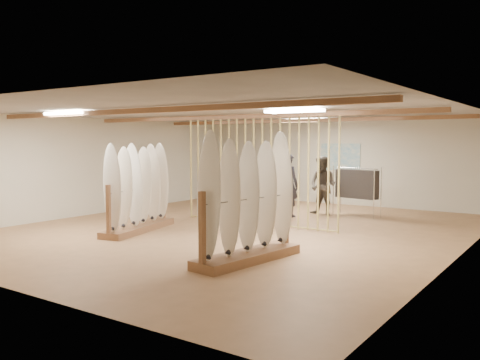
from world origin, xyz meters
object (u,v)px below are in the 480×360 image
Objects in this scene: rack_right at (248,219)px; shopper_b at (323,182)px; rack_left at (139,202)px; clothing_rack_a at (264,173)px; clothing_rack_b at (357,184)px; shopper_a at (288,181)px.

rack_right is 1.24× the size of shopper_b.
rack_left is at bearing 171.87° from rack_right.
shopper_b is (2.48, 4.86, 0.28)m from rack_left.
shopper_b is at bearing -26.42° from clothing_rack_a.
rack_left is 1.80× the size of clothing_rack_b.
rack_left is 6.19m from clothing_rack_b.
shopper_a is at bearing 52.42° from rack_left.
rack_right is 6.27m from clothing_rack_b.
rack_right is at bearing -74.96° from clothing_rack_b.
rack_left is at bearing -112.15° from clothing_rack_b.
shopper_a is at bearing 119.15° from rack_right.
clothing_rack_a is 2.83m from shopper_b.
clothing_rack_b is at bearing 101.59° from rack_right.
rack_left reaches higher than shopper_b.
rack_right is at bearing -29.22° from rack_left.
rack_left is 4.43m from shopper_a.
clothing_rack_a is at bearing -36.44° from shopper_a.
clothing_rack_a is 2.69m from shopper_a.
shopper_b reaches higher than clothing_rack_b.
rack_right is 5.50m from shopper_a.
shopper_b is (-0.90, -0.32, 0.04)m from clothing_rack_b.
clothing_rack_b is 0.70× the size of shopper_a.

